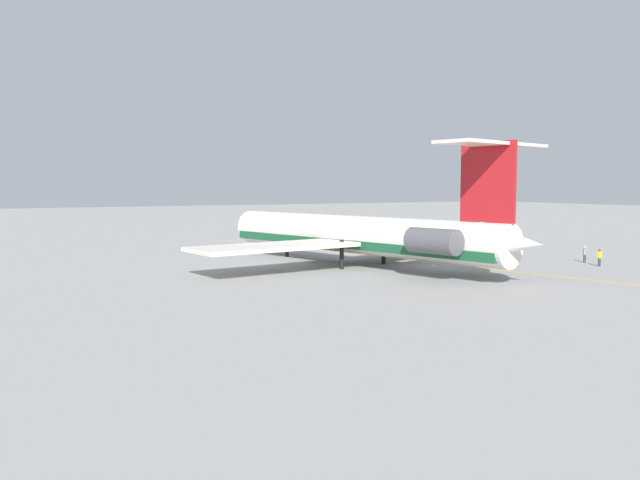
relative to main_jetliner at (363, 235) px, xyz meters
name	(u,v)px	position (x,y,z in m)	size (l,w,h in m)	color
ground	(421,259)	(2.42, -8.99, -3.18)	(385.01, 385.01, 0.00)	gray
main_jetliner	(363,235)	(0.00, 0.00, 0.00)	(39.54, 35.33, 11.65)	silver
ground_crew_near_nose	(585,252)	(-8.40, -21.96, -2.05)	(0.43, 0.28, 1.78)	black
ground_crew_near_tail	(599,255)	(-11.17, -20.71, -2.07)	(0.36, 0.31, 1.76)	black
taxiway_centreline	(417,261)	(1.09, -7.55, -3.17)	(71.51, 0.36, 0.01)	gold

